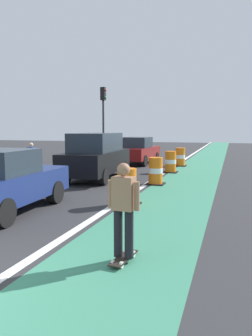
% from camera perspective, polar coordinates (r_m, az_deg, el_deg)
% --- Properties ---
extents(bike_lane_strip, '(2.50, 80.00, 0.01)m').
position_cam_1_polar(bike_lane_strip, '(15.17, 10.96, -1.79)').
color(bike_lane_strip, '#387F60').
rests_on(bike_lane_strip, ground).
extents(lane_divider_stripe, '(0.20, 80.00, 0.01)m').
position_cam_1_polar(lane_divider_stripe, '(15.41, 5.42, -1.56)').
color(lane_divider_stripe, silver).
rests_on(lane_divider_stripe, ground).
extents(skateboarder_on_lane, '(0.57, 0.82, 1.69)m').
position_cam_1_polar(skateboarder_on_lane, '(5.57, -0.43, -7.09)').
color(skateboarder_on_lane, black).
rests_on(skateboarder_on_lane, ground).
extents(parked_sedan_nearest, '(2.07, 4.18, 1.70)m').
position_cam_1_polar(parked_sedan_nearest, '(9.46, -20.33, -2.21)').
color(parked_sedan_nearest, navy).
rests_on(parked_sedan_nearest, ground).
extents(parked_suv_second, '(2.06, 4.67, 2.04)m').
position_cam_1_polar(parked_suv_second, '(14.72, -5.16, 2.09)').
color(parked_suv_second, black).
rests_on(parked_suv_second, ground).
extents(parked_sedan_third, '(2.09, 4.19, 1.70)m').
position_cam_1_polar(parked_sedan_third, '(20.94, 1.97, 2.97)').
color(parked_sedan_third, maroon).
rests_on(parked_sedan_third, ground).
extents(traffic_barrel_front, '(0.73, 0.73, 1.09)m').
position_cam_1_polar(traffic_barrel_front, '(9.73, 0.15, -3.33)').
color(traffic_barrel_front, orange).
rests_on(traffic_barrel_front, ground).
extents(traffic_barrel_mid, '(0.73, 0.73, 1.09)m').
position_cam_1_polar(traffic_barrel_mid, '(13.38, 5.10, -0.56)').
color(traffic_barrel_mid, orange).
rests_on(traffic_barrel_mid, ground).
extents(traffic_barrel_back, '(0.73, 0.73, 1.09)m').
position_cam_1_polar(traffic_barrel_back, '(17.06, 7.66, 1.01)').
color(traffic_barrel_back, orange).
rests_on(traffic_barrel_back, ground).
extents(traffic_barrel_far, '(0.73, 0.73, 1.09)m').
position_cam_1_polar(traffic_barrel_far, '(20.08, 9.30, 1.85)').
color(traffic_barrel_far, orange).
rests_on(traffic_barrel_far, ground).
extents(traffic_light_corner, '(0.41, 0.32, 5.10)m').
position_cam_1_polar(traffic_light_corner, '(23.73, -3.92, 9.86)').
color(traffic_light_corner, '#2D2D2D').
rests_on(traffic_light_corner, ground).
extents(pedestrian_crossing, '(0.34, 0.20, 1.61)m').
position_cam_1_polar(pedestrian_crossing, '(15.50, -15.93, 1.45)').
color(pedestrian_crossing, '#33333D').
rests_on(pedestrian_crossing, ground).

